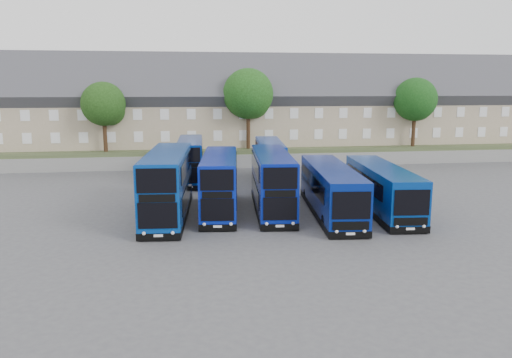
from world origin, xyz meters
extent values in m
plane|color=#46464B|center=(0.00, 0.00, 0.00)|extent=(120.00, 120.00, 0.00)
cube|color=slate|center=(0.00, 24.00, 0.75)|extent=(70.00, 0.40, 1.50)
cube|color=#404B2A|center=(0.00, 34.00, 1.00)|extent=(80.00, 20.00, 2.00)
cube|color=tan|center=(-24.00, 30.00, 5.00)|extent=(6.00, 8.00, 6.00)
cube|color=#36363B|center=(-24.00, 30.00, 8.00)|extent=(6.00, 10.40, 10.40)
cube|color=brown|center=(-22.50, 30.00, 11.84)|extent=(0.60, 0.90, 1.40)
cube|color=tan|center=(-18.00, 30.00, 5.00)|extent=(6.00, 8.00, 6.00)
cube|color=#36363B|center=(-18.00, 30.00, 8.00)|extent=(6.00, 10.40, 10.40)
cube|color=brown|center=(-16.50, 30.00, 11.84)|extent=(0.60, 0.90, 1.40)
cube|color=tan|center=(-12.00, 30.00, 5.00)|extent=(6.00, 8.00, 6.00)
cube|color=#36363B|center=(-12.00, 30.00, 8.00)|extent=(6.00, 10.40, 10.40)
cube|color=brown|center=(-10.50, 30.00, 11.84)|extent=(0.60, 0.90, 1.40)
cube|color=tan|center=(-6.00, 30.00, 5.00)|extent=(6.00, 8.00, 6.00)
cube|color=#36363B|center=(-6.00, 30.00, 8.00)|extent=(6.00, 10.40, 10.40)
cube|color=brown|center=(-4.50, 30.00, 11.84)|extent=(0.60, 0.90, 1.40)
cube|color=tan|center=(0.00, 30.00, 5.00)|extent=(6.00, 8.00, 6.00)
cube|color=#36363B|center=(0.00, 30.00, 8.00)|extent=(6.00, 10.40, 10.40)
cube|color=brown|center=(1.50, 30.00, 11.84)|extent=(0.60, 0.90, 1.40)
cube|color=tan|center=(6.00, 30.00, 5.00)|extent=(6.00, 8.00, 6.00)
cube|color=#36363B|center=(6.00, 30.00, 8.00)|extent=(6.00, 10.40, 10.40)
cube|color=brown|center=(7.50, 30.00, 11.84)|extent=(0.60, 0.90, 1.40)
cube|color=tan|center=(12.00, 30.00, 5.00)|extent=(6.00, 8.00, 6.00)
cube|color=#36363B|center=(12.00, 30.00, 8.00)|extent=(6.00, 10.40, 10.40)
cube|color=brown|center=(13.50, 30.00, 11.84)|extent=(0.60, 0.90, 1.40)
cube|color=tan|center=(18.00, 30.00, 5.00)|extent=(6.00, 8.00, 6.00)
cube|color=#36363B|center=(18.00, 30.00, 8.00)|extent=(6.00, 10.40, 10.40)
cube|color=brown|center=(19.50, 30.00, 11.84)|extent=(0.60, 0.90, 1.40)
cube|color=tan|center=(24.00, 30.00, 5.00)|extent=(6.00, 8.00, 6.00)
cube|color=#36363B|center=(24.00, 30.00, 8.00)|extent=(6.00, 10.40, 10.40)
cube|color=brown|center=(25.50, 30.00, 11.84)|extent=(0.60, 0.90, 1.40)
cube|color=tan|center=(30.00, 30.00, 5.00)|extent=(6.00, 8.00, 6.00)
cube|color=#36363B|center=(30.00, 30.00, 8.00)|extent=(6.00, 10.40, 10.40)
cube|color=brown|center=(31.50, 30.00, 11.84)|extent=(0.60, 0.90, 1.40)
cube|color=tan|center=(36.00, 30.00, 5.00)|extent=(6.00, 8.00, 6.00)
cube|color=#36363B|center=(36.00, 30.00, 8.00)|extent=(6.00, 10.40, 10.40)
cube|color=brown|center=(37.50, 30.00, 11.84)|extent=(0.60, 0.90, 1.40)
cube|color=#083892|center=(-6.56, 3.17, 2.49)|extent=(3.50, 11.73, 4.28)
cube|color=black|center=(-6.56, 3.17, 0.30)|extent=(3.54, 11.78, 0.45)
cube|color=black|center=(-7.01, -2.63, 1.63)|extent=(2.33, 0.24, 1.58)
cube|color=black|center=(-7.01, -2.63, 3.73)|extent=(2.33, 0.24, 1.47)
cylinder|color=black|center=(-8.00, -0.31, 0.50)|extent=(0.38, 1.02, 1.00)
cube|color=#081FA3|center=(-2.83, 4.12, 2.28)|extent=(3.47, 10.74, 3.87)
cube|color=black|center=(-2.83, 4.12, 0.30)|extent=(3.51, 10.78, 0.45)
cube|color=black|center=(-3.37, -1.15, 1.49)|extent=(2.09, 0.28, 1.44)
cube|color=black|center=(-3.37, -1.15, 3.40)|extent=(2.09, 0.28, 1.34)
cylinder|color=black|center=(-4.19, 1.17, 0.50)|extent=(0.40, 1.03, 1.00)
cube|color=#071B90|center=(1.01, 3.82, 2.34)|extent=(3.33, 10.99, 3.98)
cube|color=black|center=(1.01, 3.82, 0.30)|extent=(3.37, 11.03, 0.45)
cube|color=black|center=(0.57, -1.60, 1.53)|extent=(2.16, 0.24, 1.48)
cube|color=black|center=(0.57, -1.60, 3.49)|extent=(2.16, 0.24, 1.38)
cylinder|color=black|center=(-0.33, 0.71, 0.50)|extent=(0.38, 1.02, 1.00)
cube|color=navy|center=(-4.80, 16.82, 2.19)|extent=(2.67, 10.18, 3.69)
cube|color=black|center=(-4.80, 16.82, 0.30)|extent=(2.71, 10.22, 0.45)
cube|color=black|center=(-4.99, 11.74, 1.42)|extent=(2.00, 0.13, 1.38)
cube|color=black|center=(-4.99, 11.74, 3.26)|extent=(2.00, 0.13, 1.29)
cylinder|color=black|center=(-5.91, 14.01, 0.50)|extent=(0.34, 1.01, 1.00)
cube|color=#082D9D|center=(2.68, 14.62, 2.16)|extent=(3.16, 10.11, 3.63)
cube|color=black|center=(2.68, 14.62, 0.30)|extent=(3.20, 10.15, 0.45)
cube|color=black|center=(2.22, 9.64, 1.40)|extent=(1.96, 0.24, 1.36)
cube|color=black|center=(2.22, 9.64, 3.21)|extent=(1.96, 0.24, 1.27)
cylinder|color=black|center=(1.45, 11.95, 0.50)|extent=(0.39, 1.02, 1.00)
cube|color=navy|center=(5.09, 2.43, 1.91)|extent=(3.84, 12.81, 3.12)
cube|color=black|center=(5.09, 2.43, 0.30)|extent=(3.89, 12.85, 0.45)
cube|color=black|center=(4.47, -3.88, 2.16)|extent=(2.32, 0.29, 1.68)
cylinder|color=black|center=(3.53, -1.54, 0.50)|extent=(0.40, 1.02, 1.00)
cube|color=navy|center=(9.06, 2.71, 1.85)|extent=(3.60, 12.37, 3.00)
cube|color=black|center=(9.06, 2.71, 0.30)|extent=(3.65, 12.41, 0.45)
cube|color=black|center=(8.52, -3.39, 2.08)|extent=(2.24, 0.26, 1.63)
cylinder|color=black|center=(7.60, -1.07, 0.50)|extent=(0.39, 1.02, 1.00)
cylinder|color=#382314|center=(-14.00, 25.00, 3.88)|extent=(0.44, 0.44, 3.75)
sphere|color=black|center=(-14.00, 25.00, 7.25)|extent=(4.80, 4.80, 4.80)
sphere|color=black|center=(-13.40, 25.40, 6.50)|extent=(3.30, 3.30, 3.30)
cylinder|color=#382314|center=(2.00, 25.50, 4.25)|extent=(0.44, 0.44, 4.50)
sphere|color=#17340E|center=(2.00, 25.50, 8.30)|extent=(5.76, 5.76, 5.76)
sphere|color=#17340E|center=(2.60, 25.90, 7.40)|extent=(3.96, 3.96, 3.96)
cylinder|color=#382314|center=(22.00, 25.00, 4.00)|extent=(0.44, 0.44, 4.00)
sphere|color=#0F380F|center=(22.00, 25.00, 7.60)|extent=(5.12, 5.12, 5.12)
sphere|color=#0F380F|center=(22.60, 25.40, 6.80)|extent=(3.52, 3.52, 3.52)
cylinder|color=#382314|center=(28.00, 32.00, 4.12)|extent=(0.44, 0.44, 4.25)
sphere|color=#18350E|center=(28.00, 32.00, 7.95)|extent=(5.44, 5.44, 5.44)
sphere|color=#18350E|center=(28.60, 32.40, 7.10)|extent=(3.74, 3.74, 3.74)
camera|label=1|loc=(-5.29, -31.73, 9.19)|focal=35.00mm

